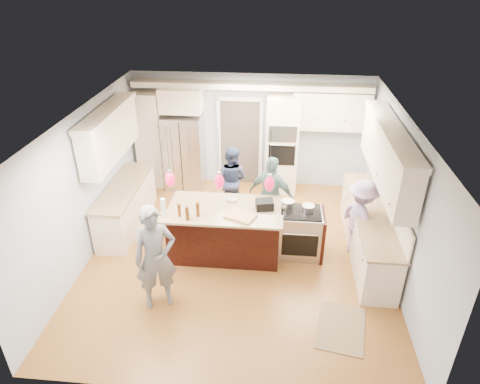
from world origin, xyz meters
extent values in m
plane|color=#A7682D|center=(0.00, 0.00, 0.00)|extent=(6.00, 6.00, 0.00)
cube|color=#B2BCC6|center=(0.00, 3.00, 1.35)|extent=(5.50, 0.04, 2.70)
cube|color=#B2BCC6|center=(0.00, -3.00, 1.35)|extent=(5.50, 0.04, 2.70)
cube|color=#B2BCC6|center=(-2.75, 0.00, 1.35)|extent=(0.04, 6.00, 2.70)
cube|color=#B2BCC6|center=(2.75, 0.00, 1.35)|extent=(0.04, 6.00, 2.70)
cube|color=white|center=(0.00, 0.00, 2.70)|extent=(5.50, 6.00, 0.04)
cube|color=#B7B7BC|center=(-1.55, 2.64, 0.90)|extent=(0.90, 0.70, 1.80)
cube|color=beige|center=(0.75, 2.67, 1.15)|extent=(0.72, 0.64, 2.30)
cube|color=black|center=(0.75, 2.34, 1.55)|extent=(0.60, 0.02, 0.35)
cube|color=black|center=(0.75, 2.34, 1.05)|extent=(0.60, 0.02, 0.50)
cylinder|color=#B7B7BC|center=(0.75, 2.31, 1.30)|extent=(0.55, 0.02, 0.02)
cube|color=beige|center=(-2.35, 2.70, 1.15)|extent=(0.60, 0.58, 2.30)
cube|color=beige|center=(-1.55, 2.70, 2.15)|extent=(0.95, 0.58, 0.55)
cube|color=beige|center=(1.80, 2.82, 1.95)|extent=(1.70, 0.35, 0.85)
cube|color=beige|center=(0.00, 2.80, 2.48)|extent=(5.30, 0.38, 0.12)
cube|color=#4C443A|center=(-0.25, 2.99, 1.05)|extent=(0.90, 0.06, 2.10)
cube|color=white|center=(-0.25, 2.95, 2.13)|extent=(1.04, 0.06, 0.10)
cube|color=beige|center=(2.40, 0.30, 0.44)|extent=(0.60, 3.00, 0.88)
cube|color=tan|center=(2.40, 0.30, 0.90)|extent=(0.64, 3.05, 0.04)
cube|color=beige|center=(2.52, 0.30, 1.98)|extent=(0.35, 3.00, 0.85)
cube|color=beige|center=(2.51, 0.30, 2.46)|extent=(0.37, 3.10, 0.10)
cube|color=beige|center=(-2.40, 0.80, 0.44)|extent=(0.60, 2.20, 0.88)
cube|color=tan|center=(-2.40, 0.80, 0.90)|extent=(0.64, 2.25, 0.04)
cube|color=beige|center=(-2.52, 0.80, 1.98)|extent=(0.35, 2.20, 0.85)
cube|color=beige|center=(-2.51, 0.80, 2.46)|extent=(0.37, 2.30, 0.10)
cube|color=black|center=(-0.25, 0.15, 0.44)|extent=(2.00, 1.00, 0.88)
cube|color=tan|center=(-0.25, 0.15, 0.90)|extent=(2.10, 1.10, 0.04)
cube|color=black|center=(-0.25, -0.41, 0.54)|extent=(2.00, 0.12, 1.08)
cube|color=tan|center=(-0.25, -0.55, 1.10)|extent=(2.10, 0.42, 0.04)
cube|color=black|center=(0.47, 0.18, 1.00)|extent=(0.35, 0.30, 0.17)
cube|color=#B7B7BC|center=(1.13, 0.15, 0.45)|extent=(0.76, 0.66, 0.90)
cube|color=black|center=(1.13, -0.19, 0.40)|extent=(0.65, 0.01, 0.45)
cube|color=black|center=(1.13, 0.15, 0.91)|extent=(0.72, 0.59, 0.02)
cube|color=black|center=(1.54, 0.15, 0.44)|extent=(0.06, 0.71, 0.88)
cylinder|color=black|center=(-1.05, -0.51, 2.33)|extent=(0.01, 0.01, 0.75)
ellipsoid|color=#C30B34|center=(-1.05, -0.51, 1.80)|extent=(0.15, 0.15, 0.26)
cylinder|color=black|center=(-0.25, -0.51, 2.33)|extent=(0.01, 0.01, 0.75)
ellipsoid|color=#C30B34|center=(-0.25, -0.51, 1.80)|extent=(0.15, 0.15, 0.26)
cylinder|color=black|center=(0.55, -0.51, 2.33)|extent=(0.01, 0.01, 0.75)
ellipsoid|color=#C30B34|center=(0.55, -0.51, 1.80)|extent=(0.15, 0.15, 0.26)
imported|color=slate|center=(-1.14, -1.40, 0.89)|extent=(0.77, 0.65, 1.78)
imported|color=navy|center=(-0.31, 1.60, 0.76)|extent=(0.88, 0.78, 1.51)
imported|color=slate|center=(0.58, 0.85, 0.82)|extent=(1.04, 0.74, 1.64)
imported|color=#9D84B2|center=(2.22, 0.24, 0.77)|extent=(0.96, 1.14, 1.54)
cube|color=#9C7C55|center=(1.74, -1.70, 0.01)|extent=(0.86, 1.12, 0.01)
cylinder|color=silver|center=(-1.20, -0.57, 1.29)|extent=(0.08, 0.08, 0.34)
cylinder|color=#4A260D|center=(-0.94, -0.53, 1.24)|extent=(0.08, 0.08, 0.23)
cylinder|color=#4A260D|center=(-0.78, -0.64, 1.25)|extent=(0.07, 0.07, 0.26)
cylinder|color=#4A260D|center=(-0.63, -0.50, 1.25)|extent=(0.07, 0.07, 0.25)
cylinder|color=#B7B7BC|center=(-0.77, -0.60, 1.19)|extent=(0.08, 0.08, 0.13)
cube|color=tan|center=(0.09, -0.47, 1.14)|extent=(0.57, 0.50, 0.04)
cylinder|color=#B7B7BC|center=(0.89, 0.27, 0.99)|extent=(0.24, 0.24, 0.14)
cylinder|color=#B7B7BC|center=(1.25, 0.18, 0.98)|extent=(0.23, 0.23, 0.11)
camera|label=1|loc=(0.66, -6.52, 4.95)|focal=32.00mm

